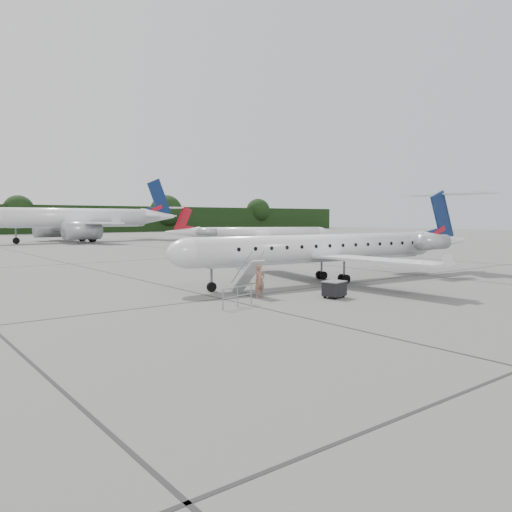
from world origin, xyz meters
TOP-DOWN VIEW (x-y plane):
  - ground at (0.00, 0.00)m, footprint 320.00×320.00m
  - main_regional_jet at (2.93, 6.64)m, footprint 27.22×20.75m
  - airstair at (-4.62, 5.22)m, footprint 1.06×2.37m
  - passenger at (-4.74, 3.92)m, footprint 0.68×0.45m
  - safety_railing at (-7.40, 2.31)m, footprint 2.15×0.62m
  - baggage_cart at (-1.49, 1.34)m, footprint 1.32×1.15m
  - bg_narrowbody at (8.52, 74.72)m, footprint 36.25×27.57m
  - bg_regional_right at (24.48, 40.91)m, footprint 28.14×25.72m

SIDE VIEW (x-z plane):
  - ground at x=0.00m, z-range 0.00..0.00m
  - safety_railing at x=-7.40m, z-range 0.00..1.00m
  - baggage_cart at x=-1.49m, z-range 0.00..1.00m
  - passenger at x=-4.74m, z-range 0.00..1.85m
  - airstair at x=-4.62m, z-range 0.00..2.06m
  - bg_regional_right at x=24.48m, z-range 0.00..6.03m
  - main_regional_jet at x=2.93m, z-range 0.00..6.57m
  - bg_narrowbody at x=8.52m, z-range 0.00..12.27m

